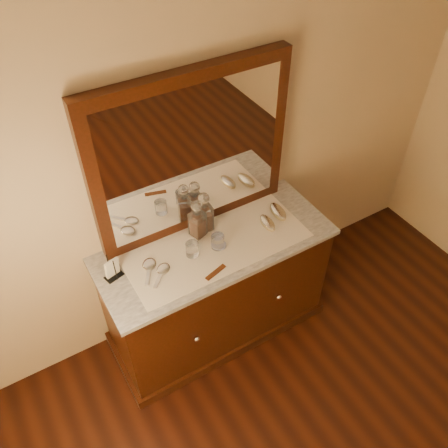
{
  "coord_description": "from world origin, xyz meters",
  "views": [
    {
      "loc": [
        -0.93,
        0.29,
        2.86
      ],
      "look_at": [
        0.0,
        1.85,
        1.1
      ],
      "focal_mm": 37.25,
      "sensor_mm": 36.0,
      "label": 1
    }
  ],
  "objects_px": {
    "dresser_cabinet": "(216,290)",
    "decanter_right": "(205,216)",
    "hand_mirror_inner": "(162,271)",
    "brush_near": "(267,223)",
    "hand_mirror_outer": "(149,267)",
    "comb": "(216,272)",
    "mirror_frame": "(192,155)",
    "napkin_rack": "(112,269)",
    "pin_dish": "(220,245)",
    "decanter_left": "(198,222)",
    "brush_far": "(278,212)"
  },
  "relations": [
    {
      "from": "comb",
      "to": "mirror_frame",
      "type": "bearing_deg",
      "value": 60.05
    },
    {
      "from": "brush_near",
      "to": "hand_mirror_outer",
      "type": "distance_m",
      "value": 0.77
    },
    {
      "from": "decanter_left",
      "to": "decanter_right",
      "type": "distance_m",
      "value": 0.07
    },
    {
      "from": "decanter_left",
      "to": "hand_mirror_outer",
      "type": "relative_size",
      "value": 1.33
    },
    {
      "from": "mirror_frame",
      "to": "hand_mirror_inner",
      "type": "height_order",
      "value": "mirror_frame"
    },
    {
      "from": "pin_dish",
      "to": "decanter_left",
      "type": "relative_size",
      "value": 0.29
    },
    {
      "from": "mirror_frame",
      "to": "hand_mirror_inner",
      "type": "bearing_deg",
      "value": -142.35
    },
    {
      "from": "mirror_frame",
      "to": "brush_far",
      "type": "height_order",
      "value": "mirror_frame"
    },
    {
      "from": "hand_mirror_inner",
      "to": "mirror_frame",
      "type": "bearing_deg",
      "value": 37.65
    },
    {
      "from": "dresser_cabinet",
      "to": "napkin_rack",
      "type": "xyz_separation_m",
      "value": [
        -0.61,
        0.08,
        0.5
      ]
    },
    {
      "from": "comb",
      "to": "hand_mirror_outer",
      "type": "bearing_deg",
      "value": 127.68
    },
    {
      "from": "pin_dish",
      "to": "comb",
      "type": "height_order",
      "value": "pin_dish"
    },
    {
      "from": "napkin_rack",
      "to": "comb",
      "type": "bearing_deg",
      "value": -28.52
    },
    {
      "from": "decanter_left",
      "to": "decanter_right",
      "type": "relative_size",
      "value": 0.95
    },
    {
      "from": "mirror_frame",
      "to": "hand_mirror_outer",
      "type": "xyz_separation_m",
      "value": [
        -0.42,
        -0.21,
        -0.49
      ]
    },
    {
      "from": "napkin_rack",
      "to": "brush_far",
      "type": "xyz_separation_m",
      "value": [
        1.08,
        -0.06,
        -0.03
      ]
    },
    {
      "from": "decanter_right",
      "to": "mirror_frame",
      "type": "bearing_deg",
      "value": 96.26
    },
    {
      "from": "mirror_frame",
      "to": "brush_far",
      "type": "xyz_separation_m",
      "value": [
        0.47,
        -0.23,
        -0.47
      ]
    },
    {
      "from": "pin_dish",
      "to": "comb",
      "type": "bearing_deg",
      "value": -126.98
    },
    {
      "from": "decanter_right",
      "to": "hand_mirror_inner",
      "type": "bearing_deg",
      "value": -154.04
    },
    {
      "from": "decanter_left",
      "to": "hand_mirror_inner",
      "type": "relative_size",
      "value": 1.6
    },
    {
      "from": "napkin_rack",
      "to": "decanter_right",
      "type": "height_order",
      "value": "decanter_right"
    },
    {
      "from": "mirror_frame",
      "to": "decanter_left",
      "type": "bearing_deg",
      "value": -112.39
    },
    {
      "from": "pin_dish",
      "to": "napkin_rack",
      "type": "distance_m",
      "value": 0.63
    },
    {
      "from": "comb",
      "to": "decanter_right",
      "type": "bearing_deg",
      "value": 54.57
    },
    {
      "from": "brush_far",
      "to": "dresser_cabinet",
      "type": "bearing_deg",
      "value": -177.71
    },
    {
      "from": "brush_far",
      "to": "hand_mirror_inner",
      "type": "height_order",
      "value": "brush_far"
    },
    {
      "from": "decanter_left",
      "to": "brush_far",
      "type": "distance_m",
      "value": 0.54
    },
    {
      "from": "mirror_frame",
      "to": "hand_mirror_inner",
      "type": "distance_m",
      "value": 0.67
    },
    {
      "from": "dresser_cabinet",
      "to": "brush_near",
      "type": "xyz_separation_m",
      "value": [
        0.35,
        -0.03,
        0.46
      ]
    },
    {
      "from": "decanter_right",
      "to": "comb",
      "type": "bearing_deg",
      "value": -109.71
    },
    {
      "from": "mirror_frame",
      "to": "decanter_right",
      "type": "relative_size",
      "value": 4.31
    },
    {
      "from": "napkin_rack",
      "to": "hand_mirror_outer",
      "type": "xyz_separation_m",
      "value": [
        0.19,
        -0.04,
        -0.05
      ]
    },
    {
      "from": "decanter_left",
      "to": "hand_mirror_inner",
      "type": "bearing_deg",
      "value": -153.27
    },
    {
      "from": "napkin_rack",
      "to": "hand_mirror_outer",
      "type": "bearing_deg",
      "value": -12.94
    },
    {
      "from": "dresser_cabinet",
      "to": "hand_mirror_inner",
      "type": "xyz_separation_m",
      "value": [
        -0.36,
        -0.04,
        0.45
      ]
    },
    {
      "from": "napkin_rack",
      "to": "decanter_right",
      "type": "xyz_separation_m",
      "value": [
        0.62,
        0.07,
        0.05
      ]
    },
    {
      "from": "decanter_left",
      "to": "brush_far",
      "type": "relative_size",
      "value": 1.56
    },
    {
      "from": "decanter_left",
      "to": "brush_near",
      "type": "height_order",
      "value": "decanter_left"
    },
    {
      "from": "dresser_cabinet",
      "to": "decanter_right",
      "type": "relative_size",
      "value": 5.03
    },
    {
      "from": "comb",
      "to": "decanter_left",
      "type": "bearing_deg",
      "value": 63.42
    },
    {
      "from": "comb",
      "to": "brush_far",
      "type": "distance_m",
      "value": 0.62
    },
    {
      "from": "decanter_right",
      "to": "hand_mirror_inner",
      "type": "relative_size",
      "value": 1.68
    },
    {
      "from": "pin_dish",
      "to": "hand_mirror_outer",
      "type": "xyz_separation_m",
      "value": [
        -0.43,
        0.06,
        0.0
      ]
    },
    {
      "from": "mirror_frame",
      "to": "comb",
      "type": "relative_size",
      "value": 8.39
    },
    {
      "from": "hand_mirror_outer",
      "to": "decanter_left",
      "type": "bearing_deg",
      "value": 13.93
    },
    {
      "from": "decanter_right",
      "to": "hand_mirror_outer",
      "type": "height_order",
      "value": "decanter_right"
    },
    {
      "from": "hand_mirror_inner",
      "to": "decanter_left",
      "type": "bearing_deg",
      "value": 26.73
    },
    {
      "from": "dresser_cabinet",
      "to": "brush_far",
      "type": "bearing_deg",
      "value": 2.29
    },
    {
      "from": "dresser_cabinet",
      "to": "hand_mirror_outer",
      "type": "distance_m",
      "value": 0.62
    }
  ]
}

